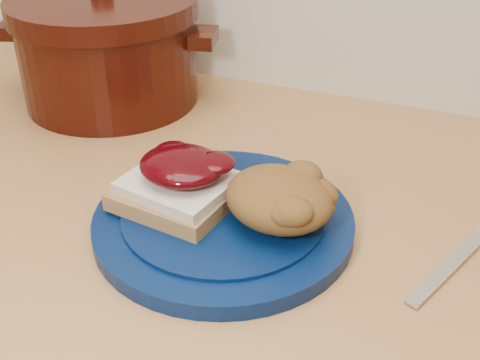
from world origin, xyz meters
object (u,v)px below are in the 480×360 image
at_px(butter_knife, 458,258).
at_px(dutch_oven, 108,49).
at_px(pepper_grinder, 93,38).
at_px(plate, 224,222).

distance_m(butter_knife, dutch_oven, 0.55).
xyz_separation_m(butter_knife, pepper_grinder, (-0.57, 0.25, 0.06)).
relative_size(butter_knife, pepper_grinder, 1.31).
bearing_deg(plate, butter_knife, 9.63).
xyz_separation_m(plate, dutch_oven, (-0.28, 0.23, 0.07)).
relative_size(plate, butter_knife, 1.51).
relative_size(plate, pepper_grinder, 1.98).
xyz_separation_m(plate, pepper_grinder, (-0.34, 0.29, 0.06)).
distance_m(plate, pepper_grinder, 0.45).
height_order(dutch_oven, pepper_grinder, dutch_oven).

